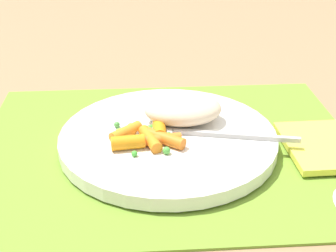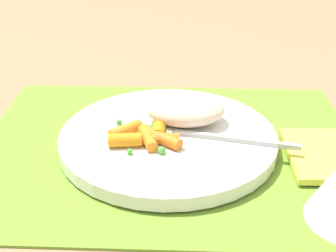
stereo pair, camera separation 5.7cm
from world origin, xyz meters
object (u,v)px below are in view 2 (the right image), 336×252
(carrot_portion, at_px, (146,135))
(plate, at_px, (168,139))
(rice_mound, at_px, (185,109))
(fork, at_px, (199,135))
(napkin, at_px, (325,155))

(carrot_portion, bearing_deg, plate, -142.78)
(plate, relative_size, rice_mound, 2.71)
(plate, bearing_deg, fork, 167.79)
(rice_mound, bearing_deg, napkin, 162.58)
(carrot_portion, bearing_deg, napkin, 179.01)
(rice_mound, height_order, napkin, rice_mound)
(fork, bearing_deg, napkin, 174.52)
(plate, relative_size, napkin, 2.31)
(napkin, bearing_deg, plate, -6.87)
(rice_mound, xyz_separation_m, fork, (-0.02, 0.04, -0.02))
(plate, distance_m, napkin, 0.19)
(rice_mound, xyz_separation_m, napkin, (-0.17, 0.05, -0.03))
(carrot_portion, distance_m, napkin, 0.22)
(rice_mound, height_order, fork, rice_mound)
(plate, xyz_separation_m, carrot_portion, (0.03, 0.02, 0.02))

